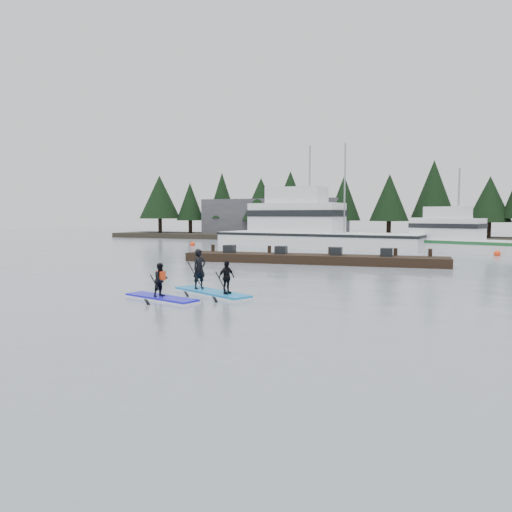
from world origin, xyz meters
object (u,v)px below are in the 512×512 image
at_px(fishing_boat_large, 313,239).
at_px(paddleboard_duo, 211,281).
at_px(fishing_boat_medium, 460,245).
at_px(floating_dock, 312,259).
at_px(paddleboard_solo, 161,288).

height_order(fishing_boat_large, paddleboard_duo, fishing_boat_large).
bearing_deg(fishing_boat_medium, fishing_boat_large, -162.84).
xyz_separation_m(fishing_boat_medium, floating_dock, (-8.24, -14.40, -0.25)).
xyz_separation_m(fishing_boat_medium, paddleboard_duo, (-8.17, -27.62, -0.01)).
height_order(fishing_boat_medium, paddleboard_duo, fishing_boat_medium).
bearing_deg(fishing_boat_large, fishing_boat_medium, 5.37).
bearing_deg(paddleboard_duo, floating_dock, 114.68).
height_order(fishing_boat_large, paddleboard_solo, fishing_boat_large).
bearing_deg(paddleboard_solo, fishing_boat_large, 111.75).
distance_m(fishing_boat_large, floating_dock, 15.22).
bearing_deg(paddleboard_solo, fishing_boat_medium, 87.64).
height_order(floating_dock, paddleboard_solo, paddleboard_solo).
relative_size(floating_dock, paddleboard_duo, 4.31).
relative_size(fishing_boat_large, paddleboard_solo, 5.94).
bearing_deg(paddleboard_solo, floating_dock, 101.28).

